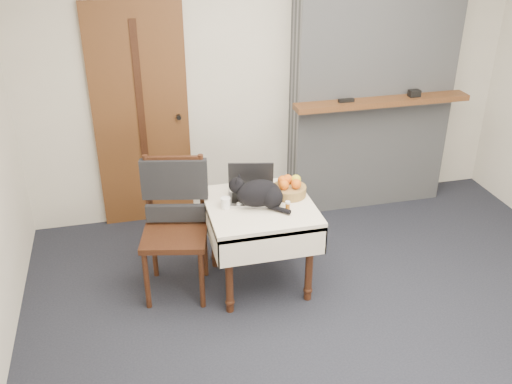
% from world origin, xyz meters
% --- Properties ---
extents(ground, '(4.50, 4.50, 0.00)m').
position_xyz_m(ground, '(0.00, 0.00, 0.00)').
color(ground, black).
rests_on(ground, ground).
extents(room_shell, '(4.52, 4.01, 2.61)m').
position_xyz_m(room_shell, '(0.00, 0.46, 1.76)').
color(room_shell, beige).
rests_on(room_shell, ground).
extents(door, '(0.82, 0.10, 2.00)m').
position_xyz_m(door, '(-1.20, 1.97, 1.00)').
color(door, brown).
rests_on(door, ground).
extents(chimney, '(1.62, 0.48, 2.60)m').
position_xyz_m(chimney, '(0.90, 1.85, 1.30)').
color(chimney, gray).
rests_on(chimney, ground).
extents(side_table, '(0.78, 0.78, 0.70)m').
position_xyz_m(side_table, '(-0.44, 0.75, 0.59)').
color(side_table, '#3C2310').
rests_on(side_table, ground).
extents(laptop, '(0.40, 0.36, 0.25)m').
position_xyz_m(laptop, '(-0.48, 0.87, 0.76)').
color(laptop, '#B7B7BC').
rests_on(laptop, side_table).
extents(cat, '(0.43, 0.36, 0.23)m').
position_xyz_m(cat, '(-0.45, 0.72, 0.80)').
color(cat, black).
rests_on(cat, side_table).
extents(cream_jar, '(0.07, 0.07, 0.08)m').
position_xyz_m(cream_jar, '(-0.70, 0.75, 0.74)').
color(cream_jar, white).
rests_on(cream_jar, side_table).
extents(pill_bottle, '(0.04, 0.04, 0.07)m').
position_xyz_m(pill_bottle, '(-0.27, 0.60, 0.74)').
color(pill_bottle, '#9A5313').
rests_on(pill_bottle, side_table).
extents(fruit_basket, '(0.26, 0.26, 0.15)m').
position_xyz_m(fruit_basket, '(-0.19, 0.83, 0.76)').
color(fruit_basket, olive).
rests_on(fruit_basket, side_table).
extents(desk_clutter, '(0.12, 0.12, 0.01)m').
position_xyz_m(desk_clutter, '(-0.25, 0.81, 0.70)').
color(desk_clutter, black).
rests_on(desk_clutter, side_table).
extents(chair, '(0.57, 0.56, 1.06)m').
position_xyz_m(chair, '(-1.06, 0.89, 0.67)').
color(chair, '#3C2310').
rests_on(chair, ground).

